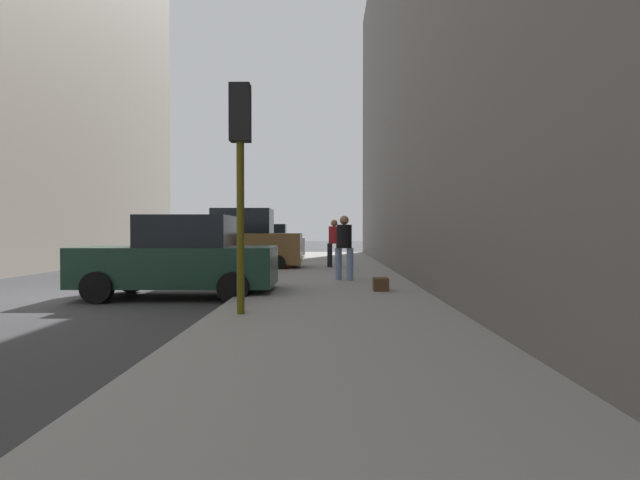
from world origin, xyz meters
TOP-DOWN VIEW (x-y plane):
  - ground_plane at (0.00, 0.00)m, footprint 120.00×120.00m
  - sidewalk at (6.00, 0.00)m, footprint 4.00×40.00m
  - parked_dark_green_sedan at (2.65, -0.17)m, footprint 4.23×2.11m
  - parked_bronze_suv at (2.65, 6.91)m, footprint 4.62×2.09m
  - parked_silver_sedan at (2.65, 14.01)m, footprint 4.26×2.18m
  - fire_hydrant at (4.45, 6.36)m, footprint 0.42×0.22m
  - traffic_light at (4.50, -3.17)m, footprint 0.32×0.32m
  - pedestrian_in_red_jacket at (6.09, 7.02)m, footprint 0.51×0.44m
  - pedestrian_in_jeans at (6.30, 2.24)m, footprint 0.53×0.50m
  - duffel_bag at (7.02, -0.10)m, footprint 0.32×0.44m

SIDE VIEW (x-z plane):
  - ground_plane at x=0.00m, z-range 0.00..0.00m
  - sidewalk at x=6.00m, z-range 0.00..0.15m
  - duffel_bag at x=7.02m, z-range 0.15..0.43m
  - fire_hydrant at x=4.45m, z-range 0.15..0.85m
  - parked_dark_green_sedan at x=2.65m, z-range -0.05..1.74m
  - parked_silver_sedan at x=2.65m, z-range -0.05..1.74m
  - parked_bronze_suv at x=2.65m, z-range -0.09..2.16m
  - pedestrian_in_red_jacket at x=6.09m, z-range 0.25..1.96m
  - pedestrian_in_jeans at x=6.30m, z-range 0.25..1.96m
  - traffic_light at x=4.50m, z-range 0.96..4.56m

